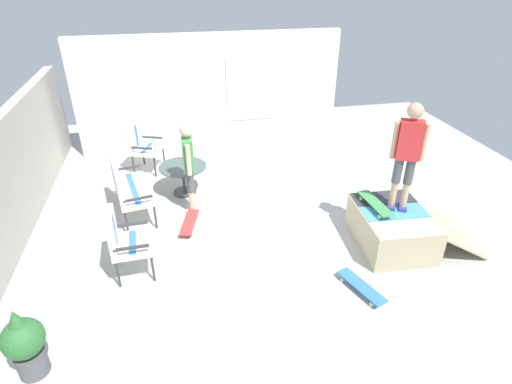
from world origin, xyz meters
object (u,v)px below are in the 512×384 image
at_px(patio_table, 183,174).
at_px(skateboard_by_bench, 190,222).
at_px(skateboard_on_ramp, 375,203).
at_px(potted_plant, 24,342).
at_px(patio_chair_near_house, 141,143).
at_px(patio_chair_by_wall, 123,238).
at_px(skate_ramp, 394,228).
at_px(person_skater, 408,150).
at_px(person_watching, 189,163).
at_px(skateboard_spare, 361,286).
at_px(patio_bench, 126,185).

xyz_separation_m(patio_table, skateboard_by_bench, (-1.20, -0.02, -0.32)).
bearing_deg(skateboard_on_ramp, potted_plant, 108.09).
xyz_separation_m(patio_chair_near_house, patio_chair_by_wall, (-3.42, 0.14, 0.00)).
relative_size(skate_ramp, skateboard_on_ramp, 2.34).
relative_size(skate_ramp, patio_chair_by_wall, 1.86).
xyz_separation_m(skateboard_on_ramp, potted_plant, (-1.54, 4.71, -0.22)).
bearing_deg(skateboard_by_bench, patio_chair_near_house, 18.54).
xyz_separation_m(person_skater, skateboard_by_bench, (1.04, 3.18, -1.50)).
relative_size(person_skater, potted_plant, 1.83).
relative_size(patio_chair_near_house, patio_table, 1.13).
distance_m(patio_table, skateboard_on_ramp, 3.60).
xyz_separation_m(person_watching, skateboard_spare, (-2.60, -2.11, -0.87)).
bearing_deg(patio_chair_by_wall, patio_chair_near_house, -2.33).
bearing_deg(skateboard_on_ramp, skateboard_by_bench, 71.02).
bearing_deg(patio_chair_near_house, skateboard_on_ramp, -132.80).
relative_size(skate_ramp, skateboard_by_bench, 2.30).
bearing_deg(skateboard_on_ramp, person_skater, -100.26).
height_order(patio_chair_by_wall, person_skater, person_skater).
height_order(patio_table, person_skater, person_skater).
bearing_deg(person_watching, skate_ramp, -118.77).
distance_m(patio_table, person_watching, 0.88).
xyz_separation_m(skateboard_by_bench, skateboard_spare, (-2.07, -2.20, 0.00)).
bearing_deg(skateboard_spare, patio_bench, 50.47).
distance_m(skateboard_by_bench, skateboard_on_ramp, 3.06).
bearing_deg(patio_table, skateboard_on_ramp, -127.37).
relative_size(person_watching, skateboard_spare, 2.00).
bearing_deg(person_skater, person_watching, 63.13).
height_order(patio_chair_by_wall, patio_table, patio_chair_by_wall).
xyz_separation_m(person_watching, skateboard_by_bench, (-0.53, 0.09, -0.87)).
bearing_deg(patio_bench, patio_chair_near_house, -6.46).
bearing_deg(patio_bench, person_watching, -92.61).
xyz_separation_m(patio_bench, skateboard_spare, (-2.65, -3.21, -0.53)).
bearing_deg(patio_chair_near_house, skate_ramp, -131.96).
relative_size(patio_table, skateboard_by_bench, 1.09).
distance_m(patio_bench, potted_plant, 3.21).
bearing_deg(potted_plant, skateboard_on_ramp, -71.91).
distance_m(patio_chair_near_house, skateboard_spare, 5.41).
height_order(patio_chair_by_wall, person_watching, person_watching).
bearing_deg(person_watching, skateboard_spare, -140.92).
distance_m(skate_ramp, patio_chair_by_wall, 4.09).
distance_m(patio_bench, patio_table, 1.19).
distance_m(patio_chair_near_house, patio_chair_by_wall, 3.42).
height_order(patio_chair_near_house, patio_chair_by_wall, same).
bearing_deg(patio_chair_near_house, patio_table, -146.55).
xyz_separation_m(person_skater, skateboard_on_ramp, (0.06, 0.34, -0.89)).
height_order(person_watching, skateboard_on_ramp, person_watching).
bearing_deg(patio_bench, person_skater, -111.09).
bearing_deg(person_skater, skate_ramp, 156.34).
xyz_separation_m(patio_bench, skateboard_by_bench, (-0.58, -1.01, -0.53)).
bearing_deg(person_skater, skateboard_spare, 136.39).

